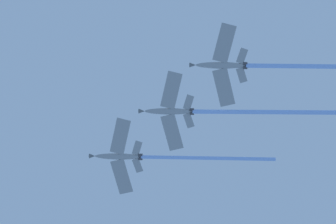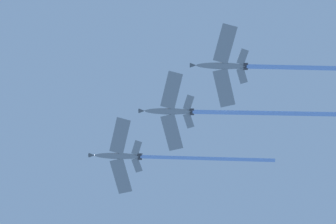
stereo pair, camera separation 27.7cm
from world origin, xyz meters
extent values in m
ellipsoid|color=gray|center=(-4.59, -10.33, 142.19)|extent=(11.96, 5.34, 2.92)
cone|color=#595E60|center=(1.71, -8.22, 143.06)|extent=(2.03, 1.69, 1.40)
ellipsoid|color=black|center=(-2.69, -9.69, 143.06)|extent=(3.06, 1.87, 1.26)
cube|color=gray|center=(-7.01, -5.55, 141.98)|extent=(7.87, 9.52, 0.67)
cube|color=#595E60|center=(-8.60, -1.76, 142.06)|extent=(1.89, 1.56, 0.35)
cube|color=gray|center=(-3.65, -15.60, 141.98)|extent=(4.29, 9.25, 0.67)
cube|color=#595E60|center=(-2.64, -19.59, 142.06)|extent=(1.85, 0.84, 0.35)
cube|color=gray|center=(-10.01, -9.74, 141.53)|extent=(3.59, 3.97, 0.39)
cube|color=gray|center=(-8.57, -14.06, 141.53)|extent=(1.84, 3.62, 0.39)
cube|color=#595E60|center=(-9.27, -11.90, 142.94)|extent=(2.66, 1.04, 3.09)
cylinder|color=#38383D|center=(-10.17, -11.72, 141.33)|extent=(1.29, 1.11, 0.92)
cylinder|color=#38383D|center=(-9.89, -12.57, 141.33)|extent=(1.29, 1.11, 0.92)
cylinder|color=#8CB2F4|center=(-25.95, -17.47, 139.11)|extent=(31.84, 11.38, 5.25)
ellipsoid|color=gray|center=(-20.74, -3.27, 140.28)|extent=(11.96, 5.33, 3.02)
cone|color=#595E60|center=(-14.45, -1.17, 141.21)|extent=(2.04, 1.69, 1.41)
ellipsoid|color=black|center=(-18.85, -2.64, 141.17)|extent=(3.07, 1.86, 1.28)
cube|color=gray|center=(-23.15, 1.51, 140.07)|extent=(7.86, 9.52, 0.70)
cube|color=#595E60|center=(-24.75, 5.31, 140.15)|extent=(1.89, 1.56, 0.37)
cube|color=gray|center=(-19.80, -8.54, 140.07)|extent=(4.28, 9.25, 0.70)
cube|color=#595E60|center=(-18.81, -12.53, 140.15)|extent=(1.85, 0.84, 0.37)
cube|color=gray|center=(-26.16, -2.67, 139.58)|extent=(3.59, 3.97, 0.41)
cube|color=gray|center=(-24.72, -7.00, 139.58)|extent=(1.83, 3.61, 0.41)
cube|color=#595E60|center=(-25.43, -4.83, 141.00)|extent=(2.68, 1.05, 3.11)
cylinder|color=#38383D|center=(-26.32, -4.65, 139.37)|extent=(1.30, 1.11, 0.93)
cylinder|color=#38383D|center=(-26.03, -5.51, 139.37)|extent=(1.30, 1.11, 0.93)
cylinder|color=#8CB2F4|center=(-43.67, -10.90, 136.78)|extent=(35.07, 12.57, 6.18)
ellipsoid|color=gray|center=(-36.39, 3.59, 137.56)|extent=(11.92, 5.51, 2.91)
cone|color=#595E60|center=(-30.12, 5.79, 138.43)|extent=(2.04, 1.71, 1.40)
ellipsoid|color=black|center=(-34.50, 4.25, 138.43)|extent=(3.06, 1.90, 1.26)
cube|color=gray|center=(-38.88, 8.33, 137.36)|extent=(7.95, 9.49, 0.67)
cube|color=#595E60|center=(-40.54, 12.10, 137.44)|extent=(1.89, 1.57, 0.35)
cube|color=gray|center=(-35.37, -1.67, 137.36)|extent=(4.42, 9.30, 0.67)
cube|color=#595E60|center=(-34.31, -5.64, 137.44)|extent=(1.86, 0.87, 0.35)
cube|color=gray|center=(-41.82, 4.10, 136.91)|extent=(3.62, 3.96, 0.39)
cube|color=gray|center=(-40.31, -0.21, 136.91)|extent=(1.89, 3.64, 0.39)
cube|color=#595E60|center=(-41.05, 1.95, 138.32)|extent=(2.65, 1.08, 3.09)
cylinder|color=#38383D|center=(-41.95, 2.11, 136.71)|extent=(1.30, 1.12, 0.92)
cylinder|color=#38383D|center=(-41.66, 1.26, 136.71)|extent=(1.30, 1.12, 0.92)
cylinder|color=#8CB2F4|center=(-55.69, -3.19, 134.77)|extent=(27.87, 10.67, 4.87)
camera|label=1|loc=(-29.45, 21.65, 1.97)|focal=61.02mm
camera|label=2|loc=(-29.18, 21.74, 1.97)|focal=61.02mm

